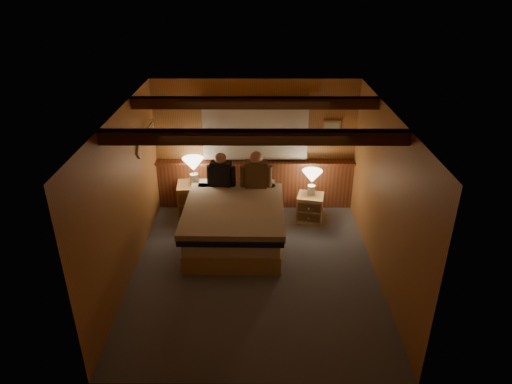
{
  "coord_description": "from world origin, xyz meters",
  "views": [
    {
      "loc": [
        0.04,
        -5.63,
        4.08
      ],
      "look_at": [
        0.02,
        0.4,
        1.11
      ],
      "focal_mm": 32.0,
      "sensor_mm": 36.0,
      "label": 1
    }
  ],
  "objects_px": {
    "person_right": "(256,172)",
    "person_left": "(221,172)",
    "bed": "(235,222)",
    "nightstand_right": "(310,208)",
    "lamp_right": "(312,178)",
    "lamp_left": "(193,166)",
    "duffel_bag": "(203,228)",
    "nightstand_left": "(194,199)"
  },
  "relations": [
    {
      "from": "lamp_left",
      "to": "lamp_right",
      "type": "bearing_deg",
      "value": -5.21
    },
    {
      "from": "lamp_right",
      "to": "duffel_bag",
      "type": "distance_m",
      "value": 2.05
    },
    {
      "from": "nightstand_left",
      "to": "lamp_left",
      "type": "height_order",
      "value": "lamp_left"
    },
    {
      "from": "lamp_left",
      "to": "lamp_right",
      "type": "relative_size",
      "value": 1.08
    },
    {
      "from": "nightstand_left",
      "to": "duffel_bag",
      "type": "distance_m",
      "value": 0.84
    },
    {
      "from": "lamp_left",
      "to": "duffel_bag",
      "type": "relative_size",
      "value": 0.84
    },
    {
      "from": "person_right",
      "to": "person_left",
      "type": "bearing_deg",
      "value": 175.78
    },
    {
      "from": "lamp_left",
      "to": "lamp_right",
      "type": "xyz_separation_m",
      "value": [
        2.07,
        -0.19,
        -0.14
      ]
    },
    {
      "from": "person_right",
      "to": "bed",
      "type": "bearing_deg",
      "value": -117.23
    },
    {
      "from": "nightstand_left",
      "to": "person_right",
      "type": "distance_m",
      "value": 1.33
    },
    {
      "from": "lamp_left",
      "to": "person_right",
      "type": "relative_size",
      "value": 0.74
    },
    {
      "from": "lamp_right",
      "to": "person_left",
      "type": "bearing_deg",
      "value": -178.97
    },
    {
      "from": "lamp_left",
      "to": "duffel_bag",
      "type": "xyz_separation_m",
      "value": [
        0.22,
        -0.81,
        -0.78
      ]
    },
    {
      "from": "nightstand_right",
      "to": "lamp_right",
      "type": "height_order",
      "value": "lamp_right"
    },
    {
      "from": "bed",
      "to": "lamp_left",
      "type": "distance_m",
      "value": 1.34
    },
    {
      "from": "bed",
      "to": "duffel_bag",
      "type": "relative_size",
      "value": 3.48
    },
    {
      "from": "person_left",
      "to": "person_right",
      "type": "height_order",
      "value": "person_right"
    },
    {
      "from": "lamp_left",
      "to": "bed",
      "type": "bearing_deg",
      "value": -51.0
    },
    {
      "from": "bed",
      "to": "nightstand_right",
      "type": "relative_size",
      "value": 3.93
    },
    {
      "from": "nightstand_left",
      "to": "person_left",
      "type": "height_order",
      "value": "person_left"
    },
    {
      "from": "bed",
      "to": "lamp_right",
      "type": "height_order",
      "value": "lamp_right"
    },
    {
      "from": "bed",
      "to": "duffel_bag",
      "type": "distance_m",
      "value": 0.58
    },
    {
      "from": "nightstand_right",
      "to": "lamp_right",
      "type": "distance_m",
      "value": 0.57
    },
    {
      "from": "nightstand_left",
      "to": "lamp_right",
      "type": "distance_m",
      "value": 2.17
    },
    {
      "from": "bed",
      "to": "lamp_left",
      "type": "relative_size",
      "value": 4.14
    },
    {
      "from": "bed",
      "to": "nightstand_right",
      "type": "height_order",
      "value": "bed"
    },
    {
      "from": "person_left",
      "to": "lamp_left",
      "type": "bearing_deg",
      "value": 164.75
    },
    {
      "from": "bed",
      "to": "nightstand_right",
      "type": "distance_m",
      "value": 1.49
    },
    {
      "from": "person_right",
      "to": "duffel_bag",
      "type": "distance_m",
      "value": 1.29
    },
    {
      "from": "person_left",
      "to": "duffel_bag",
      "type": "relative_size",
      "value": 1.06
    },
    {
      "from": "nightstand_right",
      "to": "person_left",
      "type": "xyz_separation_m",
      "value": [
        -1.56,
        0.01,
        0.68
      ]
    },
    {
      "from": "nightstand_right",
      "to": "person_right",
      "type": "distance_m",
      "value": 1.19
    },
    {
      "from": "lamp_left",
      "to": "person_left",
      "type": "height_order",
      "value": "person_left"
    },
    {
      "from": "lamp_right",
      "to": "duffel_bag",
      "type": "height_order",
      "value": "lamp_right"
    },
    {
      "from": "nightstand_left",
      "to": "person_left",
      "type": "xyz_separation_m",
      "value": [
        0.53,
        -0.19,
        0.62
      ]
    },
    {
      "from": "lamp_right",
      "to": "person_left",
      "type": "xyz_separation_m",
      "value": [
        -1.57,
        -0.03,
        0.12
      ]
    },
    {
      "from": "bed",
      "to": "lamp_right",
      "type": "bearing_deg",
      "value": 30.22
    },
    {
      "from": "lamp_right",
      "to": "lamp_left",
      "type": "bearing_deg",
      "value": 174.79
    },
    {
      "from": "nightstand_right",
      "to": "nightstand_left",
      "type": "bearing_deg",
      "value": -173.59
    },
    {
      "from": "nightstand_right",
      "to": "person_right",
      "type": "relative_size",
      "value": 0.78
    },
    {
      "from": "lamp_left",
      "to": "person_right",
      "type": "height_order",
      "value": "person_right"
    },
    {
      "from": "lamp_left",
      "to": "duffel_bag",
      "type": "height_order",
      "value": "lamp_left"
    }
  ]
}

